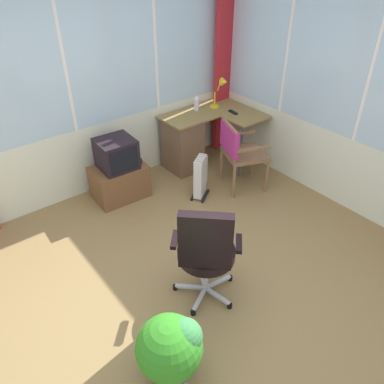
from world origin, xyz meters
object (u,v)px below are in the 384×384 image
(desk, at_px, (186,141))
(potted_plant, at_px, (171,348))
(wooden_armchair, at_px, (237,148))
(tv_on_stand, at_px, (119,172))
(spray_bottle, at_px, (197,103))
(desk_lamp, at_px, (222,88))
(space_heater, at_px, (201,176))
(tv_remote, at_px, (233,112))
(office_chair, at_px, (206,250))

(desk, bearing_deg, potted_plant, -129.66)
(wooden_armchair, xyz_separation_m, tv_on_stand, (-1.25, 0.72, -0.22))
(desk, relative_size, potted_plant, 2.05)
(spray_bottle, bearing_deg, wooden_armchair, -95.09)
(spray_bottle, distance_m, tv_on_stand, 1.43)
(desk_lamp, bearing_deg, space_heater, -143.88)
(desk, distance_m, tv_remote, 0.73)
(desk, height_order, space_heater, desk)
(desk_lamp, xyz_separation_m, potted_plant, (-2.56, -2.35, -0.68))
(desk, bearing_deg, tv_on_stand, -176.92)
(desk, height_order, tv_on_stand, tv_on_stand)
(desk, relative_size, office_chair, 1.15)
(space_heater, relative_size, potted_plant, 0.94)
(desk, xyz_separation_m, potted_plant, (-1.96, -2.37, -0.07))
(spray_bottle, bearing_deg, tv_remote, -49.53)
(desk, distance_m, tv_on_stand, 1.08)
(desk_lamp, height_order, potted_plant, desk_lamp)
(wooden_armchair, bearing_deg, space_heater, 165.31)
(desk, height_order, office_chair, office_chair)
(office_chair, bearing_deg, desk_lamp, 45.65)
(desk, bearing_deg, desk_lamp, -1.53)
(desk, xyz_separation_m, office_chair, (-1.30, -1.96, 0.19))
(tv_remote, xyz_separation_m, tv_on_stand, (-1.65, 0.22, -0.41))
(spray_bottle, height_order, wooden_armchair, spray_bottle)
(tv_on_stand, bearing_deg, space_heater, -37.20)
(office_chair, height_order, tv_on_stand, office_chair)
(tv_remote, xyz_separation_m, potted_plant, (-2.54, -2.09, -0.43))
(desk_lamp, bearing_deg, tv_on_stand, -178.55)
(desk, xyz_separation_m, desk_lamp, (0.59, -0.02, 0.61))
(desk_lamp, xyz_separation_m, office_chair, (-1.90, -1.94, -0.43))
(desk, bearing_deg, space_heater, -113.50)
(desk, relative_size, space_heater, 2.19)
(tv_on_stand, bearing_deg, potted_plant, -110.96)
(spray_bottle, height_order, tv_on_stand, spray_bottle)
(office_chair, height_order, space_heater, office_chair)
(spray_bottle, bearing_deg, potted_plant, -131.92)
(desk_lamp, relative_size, tv_remote, 2.74)
(tv_remote, height_order, wooden_armchair, wooden_armchair)
(office_chair, bearing_deg, wooden_armchair, 38.51)
(tv_remote, bearing_deg, desk, 159.45)
(potted_plant, bearing_deg, tv_remote, 39.46)
(tv_remote, xyz_separation_m, wooden_armchair, (-0.40, -0.50, -0.19))
(desk, height_order, desk_lamp, desk_lamp)
(wooden_armchair, bearing_deg, desk, 102.71)
(tv_remote, relative_size, tv_on_stand, 0.19)
(desk, relative_size, desk_lamp, 2.92)
(desk_lamp, relative_size, tv_on_stand, 0.52)
(office_chair, xyz_separation_m, potted_plant, (-0.66, -0.41, -0.26))
(potted_plant, bearing_deg, desk_lamp, 42.60)
(wooden_armchair, xyz_separation_m, potted_plant, (-2.14, -1.59, -0.23))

